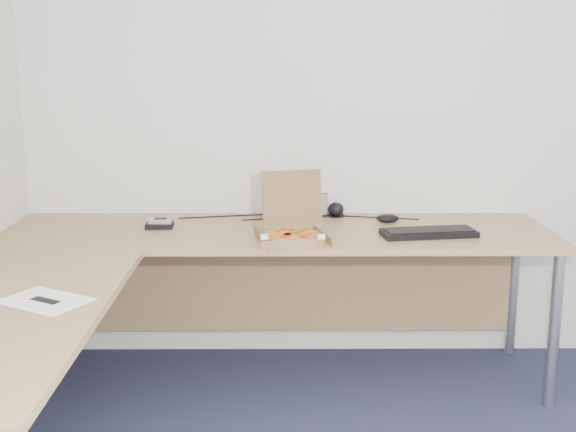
{
  "coord_description": "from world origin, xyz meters",
  "views": [
    {
      "loc": [
        -0.47,
        -1.99,
        1.55
      ],
      "look_at": [
        -0.45,
        1.28,
        0.82
      ],
      "focal_mm": 47.48,
      "sensor_mm": 36.0,
      "label": 1
    }
  ],
  "objects_px": {
    "drinking_glass": "(321,205)",
    "wallet": "(160,225)",
    "pizza_box": "(292,232)",
    "keyboard": "(429,233)",
    "desk": "(196,261)"
  },
  "relations": [
    {
      "from": "drinking_glass",
      "to": "wallet",
      "type": "bearing_deg",
      "value": -164.42
    },
    {
      "from": "desk",
      "to": "keyboard",
      "type": "xyz_separation_m",
      "value": [
        1.0,
        0.3,
        0.04
      ]
    },
    {
      "from": "pizza_box",
      "to": "drinking_glass",
      "type": "bearing_deg",
      "value": 57.16
    },
    {
      "from": "keyboard",
      "to": "drinking_glass",
      "type": "bearing_deg",
      "value": 132.48
    },
    {
      "from": "drinking_glass",
      "to": "keyboard",
      "type": "relative_size",
      "value": 0.28
    },
    {
      "from": "desk",
      "to": "wallet",
      "type": "height_order",
      "value": "wallet"
    },
    {
      "from": "desk",
      "to": "drinking_glass",
      "type": "xyz_separation_m",
      "value": [
        0.54,
        0.68,
        0.09
      ]
    },
    {
      "from": "drinking_glass",
      "to": "wallet",
      "type": "relative_size",
      "value": 0.96
    },
    {
      "from": "desk",
      "to": "drinking_glass",
      "type": "height_order",
      "value": "drinking_glass"
    },
    {
      "from": "pizza_box",
      "to": "drinking_glass",
      "type": "distance_m",
      "value": 0.46
    },
    {
      "from": "pizza_box",
      "to": "keyboard",
      "type": "relative_size",
      "value": 0.76
    },
    {
      "from": "drinking_glass",
      "to": "wallet",
      "type": "distance_m",
      "value": 0.79
    },
    {
      "from": "pizza_box",
      "to": "keyboard",
      "type": "distance_m",
      "value": 0.61
    },
    {
      "from": "pizza_box",
      "to": "wallet",
      "type": "height_order",
      "value": "pizza_box"
    },
    {
      "from": "desk",
      "to": "keyboard",
      "type": "bearing_deg",
      "value": 16.87
    }
  ]
}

